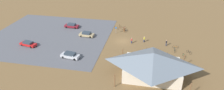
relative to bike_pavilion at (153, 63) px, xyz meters
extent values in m
plane|color=brown|center=(8.56, -15.51, -3.19)|extent=(160.00, 160.00, 0.00)
cube|color=#56565B|center=(30.91, -15.01, -3.16)|extent=(35.43, 32.74, 0.05)
cube|color=beige|center=(0.00, 0.00, -1.67)|extent=(11.80, 7.99, 3.04)
pyramid|color=slate|center=(0.00, 0.00, 1.15)|extent=(14.70, 10.90, 2.60)
cylinder|color=brown|center=(-7.13, -5.23, -1.67)|extent=(0.20, 0.20, 3.04)
cylinder|color=brown|center=(7.13, -5.23, -1.67)|extent=(0.20, 0.20, 3.04)
cylinder|color=brown|center=(-7.13, 5.23, -1.67)|extent=(0.20, 0.20, 3.04)
cylinder|color=brown|center=(7.13, 5.23, -1.67)|extent=(0.20, 0.20, 3.04)
cylinder|color=brown|center=(9.16, -22.72, -2.74)|extent=(0.60, 0.60, 0.90)
cylinder|color=#99999E|center=(11.55, -20.54, -2.09)|extent=(0.08, 0.08, 2.20)
cube|color=#1959B2|center=(11.55, -20.54, -1.29)|extent=(0.56, 0.04, 0.40)
torus|color=black|center=(10.96, -25.06, -2.83)|extent=(0.28, 0.69, 0.72)
torus|color=black|center=(11.29, -26.00, -2.83)|extent=(0.28, 0.69, 0.72)
cylinder|color=orange|center=(11.13, -25.53, -2.71)|extent=(0.34, 0.88, 0.04)
cylinder|color=orange|center=(11.07, -25.36, -2.63)|extent=(0.04, 0.04, 0.39)
cube|color=black|center=(11.07, -25.36, -2.44)|extent=(0.14, 0.22, 0.05)
cylinder|color=orange|center=(11.26, -25.91, -2.62)|extent=(0.04, 0.04, 0.42)
cylinder|color=black|center=(11.26, -25.91, -2.41)|extent=(0.46, 0.19, 0.03)
torus|color=black|center=(-1.11, -10.09, -2.83)|extent=(0.52, 0.56, 0.72)
torus|color=black|center=(-0.41, -10.86, -2.83)|extent=(0.52, 0.56, 0.72)
cylinder|color=silver|center=(-0.76, -10.47, -2.71)|extent=(0.67, 0.73, 0.04)
cylinder|color=silver|center=(-0.89, -10.34, -2.60)|extent=(0.04, 0.04, 0.46)
cube|color=black|center=(-0.89, -10.34, -2.37)|extent=(0.19, 0.20, 0.05)
cylinder|color=silver|center=(-0.48, -10.78, -2.57)|extent=(0.04, 0.04, 0.51)
cylinder|color=black|center=(-0.48, -10.78, -2.31)|extent=(0.38, 0.35, 0.03)
torus|color=black|center=(8.73, -21.73, -2.84)|extent=(0.26, 0.68, 0.70)
torus|color=black|center=(8.40, -22.74, -2.84)|extent=(0.26, 0.68, 0.70)
cylinder|color=#B7B7BC|center=(8.57, -22.23, -2.72)|extent=(0.34, 0.94, 0.04)
cylinder|color=#B7B7BC|center=(8.63, -22.05, -2.62)|extent=(0.04, 0.04, 0.43)
cube|color=black|center=(8.63, -22.05, -2.40)|extent=(0.14, 0.21, 0.05)
cylinder|color=#B7B7BC|center=(8.43, -22.64, -2.62)|extent=(0.04, 0.04, 0.44)
cylinder|color=black|center=(8.43, -22.64, -2.39)|extent=(0.47, 0.18, 0.03)
torus|color=black|center=(11.54, -23.88, -2.84)|extent=(0.64, 0.36, 0.70)
torus|color=black|center=(12.44, -24.34, -2.84)|extent=(0.64, 0.36, 0.70)
cylinder|color=yellow|center=(11.99, -24.11, -2.72)|extent=(0.84, 0.46, 0.04)
cylinder|color=yellow|center=(11.83, -24.03, -2.64)|extent=(0.04, 0.04, 0.40)
cube|color=black|center=(11.83, -24.03, -2.44)|extent=(0.21, 0.16, 0.05)
cylinder|color=yellow|center=(12.35, -24.29, -2.59)|extent=(0.04, 0.04, 0.50)
cylinder|color=black|center=(12.35, -24.29, -2.34)|extent=(0.25, 0.44, 0.03)
torus|color=black|center=(-7.96, -9.05, -2.81)|extent=(0.26, 0.73, 0.75)
torus|color=black|center=(-7.66, -10.01, -2.81)|extent=(0.26, 0.73, 0.75)
cylinder|color=#1E7F38|center=(-7.81, -9.53, -2.69)|extent=(0.31, 0.90, 0.04)
cylinder|color=#1E7F38|center=(-7.87, -9.36, -2.60)|extent=(0.04, 0.04, 0.42)
cube|color=black|center=(-7.87, -9.36, -2.39)|extent=(0.14, 0.21, 0.05)
cylinder|color=#1E7F38|center=(-7.69, -9.92, -2.55)|extent=(0.04, 0.04, 0.52)
cylinder|color=black|center=(-7.69, -9.92, -2.29)|extent=(0.47, 0.17, 0.03)
torus|color=black|center=(-3.45, -8.58, -2.82)|extent=(0.29, 0.71, 0.74)
torus|color=black|center=(-3.81, -9.55, -2.82)|extent=(0.29, 0.71, 0.74)
cylinder|color=#2347B7|center=(-3.63, -9.06, -2.70)|extent=(0.36, 0.91, 0.04)
cylinder|color=#2347B7|center=(-3.57, -8.89, -2.61)|extent=(0.04, 0.04, 0.42)
cube|color=black|center=(-3.57, -8.89, -2.40)|extent=(0.14, 0.22, 0.05)
cylinder|color=#2347B7|center=(-3.77, -9.45, -2.60)|extent=(0.04, 0.04, 0.43)
cylinder|color=black|center=(-3.77, -9.45, -2.39)|extent=(0.46, 0.19, 0.03)
torus|color=black|center=(9.12, -24.89, -2.82)|extent=(0.53, 0.57, 0.74)
torus|color=black|center=(9.87, -24.08, -2.82)|extent=(0.53, 0.57, 0.74)
cylinder|color=red|center=(9.49, -24.49, -2.70)|extent=(0.71, 0.77, 0.04)
cylinder|color=red|center=(9.36, -24.63, -2.61)|extent=(0.04, 0.04, 0.41)
cube|color=black|center=(9.36, -24.63, -2.41)|extent=(0.19, 0.20, 0.05)
cylinder|color=red|center=(9.79, -24.16, -2.57)|extent=(0.04, 0.04, 0.49)
cylinder|color=black|center=(9.79, -24.16, -2.33)|extent=(0.38, 0.35, 0.03)
torus|color=black|center=(-5.73, -11.51, -2.85)|extent=(0.04, 0.68, 0.68)
torus|color=black|center=(-5.73, -12.56, -2.85)|extent=(0.04, 0.68, 0.68)
cylinder|color=#197A7F|center=(-5.73, -12.03, -2.74)|extent=(0.04, 0.96, 0.04)
cylinder|color=#197A7F|center=(-5.73, -11.84, -2.67)|extent=(0.04, 0.04, 0.35)
cube|color=black|center=(-5.73, -11.84, -2.49)|extent=(0.08, 0.20, 0.05)
cylinder|color=#197A7F|center=(-5.73, -12.45, -2.60)|extent=(0.04, 0.04, 0.49)
cylinder|color=black|center=(-5.73, -12.45, -2.35)|extent=(0.48, 0.03, 0.03)
torus|color=black|center=(-8.97, -12.22, -2.83)|extent=(0.44, 0.60, 0.71)
torus|color=black|center=(-9.57, -11.38, -2.83)|extent=(0.44, 0.60, 0.71)
cylinder|color=black|center=(-9.27, -11.80, -2.72)|extent=(0.58, 0.79, 0.04)
cylinder|color=black|center=(-9.16, -11.95, -2.63)|extent=(0.04, 0.04, 0.41)
cube|color=black|center=(-9.16, -11.95, -2.43)|extent=(0.18, 0.21, 0.05)
cylinder|color=black|center=(-9.51, -11.46, -2.58)|extent=(0.04, 0.04, 0.51)
cylinder|color=black|center=(-9.51, -11.46, -2.33)|extent=(0.41, 0.30, 0.03)
torus|color=black|center=(1.64, -11.12, -2.82)|extent=(0.19, 0.72, 0.73)
torus|color=black|center=(1.87, -10.08, -2.82)|extent=(0.19, 0.72, 0.73)
cylinder|color=#722D9E|center=(1.76, -10.60, -2.70)|extent=(0.24, 0.96, 0.04)
cylinder|color=#722D9E|center=(1.72, -10.79, -2.63)|extent=(0.04, 0.04, 0.40)
cube|color=black|center=(1.72, -10.79, -2.43)|extent=(0.12, 0.21, 0.05)
cylinder|color=#722D9E|center=(1.85, -10.18, -2.58)|extent=(0.04, 0.04, 0.49)
cylinder|color=black|center=(1.85, -10.18, -2.34)|extent=(0.48, 0.13, 0.03)
torus|color=black|center=(-6.63, -14.18, -2.86)|extent=(0.65, 0.12, 0.65)
torus|color=black|center=(-5.61, -14.05, -2.86)|extent=(0.65, 0.12, 0.65)
cylinder|color=orange|center=(-6.12, -14.11, -2.75)|extent=(0.94, 0.15, 0.04)
cylinder|color=orange|center=(-6.31, -14.14, -2.68)|extent=(0.04, 0.04, 0.35)
cube|color=black|center=(-6.31, -14.14, -2.51)|extent=(0.21, 0.10, 0.05)
cylinder|color=orange|center=(-5.72, -14.06, -2.67)|extent=(0.04, 0.04, 0.39)
cylinder|color=black|center=(-5.72, -14.06, -2.47)|extent=(0.09, 0.48, 0.03)
cube|color=#BCBCC1|center=(20.03, -3.57, -2.57)|extent=(4.89, 2.34, 0.70)
cube|color=#2D3842|center=(20.03, -3.57, -1.94)|extent=(2.81, 1.86, 0.57)
cylinder|color=black|center=(21.71, -3.03, -2.82)|extent=(0.66, 0.30, 0.64)
cylinder|color=black|center=(21.51, -4.54, -2.82)|extent=(0.66, 0.30, 0.64)
cylinder|color=black|center=(18.54, -2.61, -2.82)|extent=(0.66, 0.30, 0.64)
cylinder|color=black|center=(18.34, -4.11, -2.82)|extent=(0.66, 0.30, 0.64)
cube|color=red|center=(33.84, -7.43, -2.62)|extent=(4.94, 2.63, 0.59)
cube|color=#2D3842|center=(33.84, -7.43, -2.06)|extent=(2.88, 2.01, 0.52)
cylinder|color=black|center=(35.55, -7.01, -2.82)|extent=(0.67, 0.34, 0.64)
cylinder|color=black|center=(35.25, -8.48, -2.82)|extent=(0.67, 0.34, 0.64)
cylinder|color=black|center=(32.43, -6.37, -2.82)|extent=(0.67, 0.34, 0.64)
cylinder|color=black|center=(32.13, -7.84, -2.82)|extent=(0.67, 0.34, 0.64)
cube|color=maroon|center=(26.84, -22.19, -2.58)|extent=(4.68, 1.89, 0.68)
cube|color=#2D3842|center=(26.84, -22.19, -1.98)|extent=(2.63, 1.63, 0.53)
cylinder|color=black|center=(28.44, -21.44, -2.82)|extent=(0.64, 0.23, 0.64)
cylinder|color=black|center=(28.40, -23.01, -2.82)|extent=(0.64, 0.23, 0.64)
cylinder|color=black|center=(25.29, -21.37, -2.82)|extent=(0.64, 0.23, 0.64)
cylinder|color=black|center=(25.25, -22.94, -2.82)|extent=(0.64, 0.23, 0.64)
cube|color=tan|center=(19.85, -16.49, -2.59)|extent=(4.52, 2.21, 0.66)
cube|color=#2D3842|center=(19.85, -16.49, -1.98)|extent=(2.58, 1.84, 0.56)
cylinder|color=black|center=(21.40, -15.78, -2.82)|extent=(0.66, 0.27, 0.64)
cylinder|color=black|center=(21.27, -17.43, -2.82)|extent=(0.66, 0.27, 0.64)
cylinder|color=black|center=(18.42, -15.55, -2.82)|extent=(0.66, 0.27, 0.64)
cylinder|color=black|center=(18.29, -17.20, -2.82)|extent=(0.66, 0.27, 0.64)
cube|color=#2D3347|center=(-3.63, -15.03, -2.73)|extent=(0.25, 0.33, 0.91)
cylinder|color=black|center=(-3.63, -15.03, -1.98)|extent=(0.36, 0.36, 0.59)
sphere|color=tan|center=(-3.63, -15.03, -1.57)|extent=(0.24, 0.24, 0.24)
cube|color=#2D3347|center=(2.51, -16.13, -2.76)|extent=(0.39, 0.40, 0.85)
cylinder|color=yellow|center=(2.51, -16.13, -2.01)|extent=(0.36, 0.36, 0.66)
sphere|color=tan|center=(2.51, -16.13, -1.56)|extent=(0.24, 0.24, 0.24)
cube|color=#2D3347|center=(5.97, -14.70, -2.78)|extent=(0.40, 0.37, 0.82)
cylinder|color=red|center=(5.97, -14.70, -2.06)|extent=(0.36, 0.36, 0.60)
sphere|color=tan|center=(5.97, -14.70, -1.65)|extent=(0.24, 0.24, 0.24)
camera|label=1|loc=(1.27, 37.48, 23.33)|focal=32.90mm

